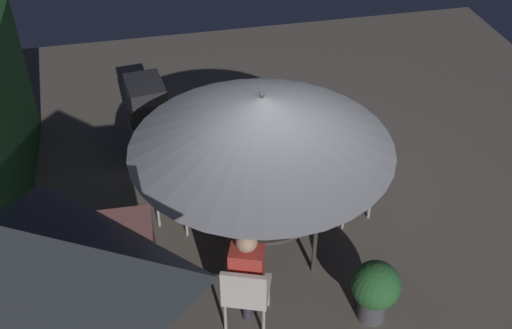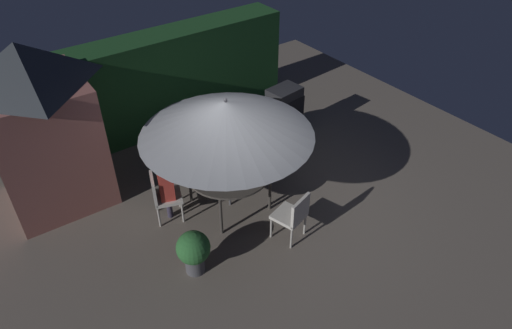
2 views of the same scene
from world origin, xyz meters
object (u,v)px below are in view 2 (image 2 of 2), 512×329
object	(u,v)px
chair_far_side	(293,214)
person_in_red	(165,182)
patio_table	(229,173)
bbq_grill	(284,104)
potted_plant_by_shed	(194,250)
garden_shed	(40,125)
chair_toward_hedge	(232,143)
patio_umbrella	(226,118)
chair_near_shed	(162,194)

from	to	relation	value
chair_far_side	person_in_red	size ratio (longest dim) A/B	0.71
patio_table	person_in_red	world-z (taller)	person_in_red
bbq_grill	potted_plant_by_shed	world-z (taller)	bbq_grill
garden_shed	chair_toward_hedge	distance (m)	3.41
garden_shed	patio_umbrella	world-z (taller)	garden_shed
patio_table	chair_toward_hedge	distance (m)	1.21
person_in_red	patio_umbrella	bearing A→B (deg)	-20.12
chair_far_side	chair_toward_hedge	distance (m)	2.27
potted_plant_by_shed	person_in_red	bearing A→B (deg)	78.83
chair_near_shed	person_in_red	xyz separation A→B (m)	(0.08, -0.03, 0.26)
chair_toward_hedge	person_in_red	bearing A→B (deg)	-161.22
potted_plant_by_shed	garden_shed	bearing A→B (deg)	109.59
patio_table	bbq_grill	distance (m)	2.42
patio_table	person_in_red	size ratio (longest dim) A/B	1.15
patio_table	garden_shed	bearing A→B (deg)	138.32
patio_umbrella	bbq_grill	size ratio (longest dim) A/B	2.37
bbq_grill	potted_plant_by_shed	distance (m)	4.00
patio_umbrella	bbq_grill	xyz separation A→B (m)	(2.14, 1.12, -0.97)
bbq_grill	person_in_red	distance (m)	3.24
bbq_grill	garden_shed	bearing A→B (deg)	167.87
chair_near_shed	chair_far_side	size ratio (longest dim) A/B	1.00
chair_near_shed	chair_toward_hedge	xyz separation A→B (m)	(1.81, 0.56, 0.00)
patio_table	chair_near_shed	distance (m)	1.18
patio_table	chair_near_shed	bearing A→B (deg)	159.88
chair_near_shed	patio_umbrella	bearing A→B (deg)	-20.12
chair_far_side	chair_toward_hedge	xyz separation A→B (m)	(0.34, 2.25, 0.00)
patio_table	potted_plant_by_shed	xyz separation A→B (m)	(-1.27, -0.93, -0.29)
chair_near_shed	chair_far_side	bearing A→B (deg)	-49.08
chair_near_shed	potted_plant_by_shed	bearing A→B (deg)	-97.57
chair_near_shed	patio_table	bearing A→B (deg)	-20.12
potted_plant_by_shed	person_in_red	xyz separation A→B (m)	(0.26, 1.30, 0.34)
bbq_grill	person_in_red	size ratio (longest dim) A/B	0.95
bbq_grill	chair_far_side	size ratio (longest dim) A/B	1.33
bbq_grill	chair_toward_hedge	xyz separation A→B (m)	(-1.43, -0.17, -0.33)
patio_umbrella	chair_far_side	distance (m)	1.87
patio_table	chair_near_shed	size ratio (longest dim) A/B	1.61
chair_toward_hedge	chair_far_side	bearing A→B (deg)	-98.63
garden_shed	patio_umbrella	size ratio (longest dim) A/B	1.04
bbq_grill	chair_near_shed	bearing A→B (deg)	-167.37
chair_near_shed	person_in_red	world-z (taller)	person_in_red
patio_table	patio_umbrella	distance (m)	1.09
chair_toward_hedge	potted_plant_by_shed	distance (m)	2.74
patio_table	chair_far_side	xyz separation A→B (m)	(0.37, -1.29, -0.21)
chair_far_side	potted_plant_by_shed	bearing A→B (deg)	167.78
chair_far_side	potted_plant_by_shed	distance (m)	1.68
patio_table	chair_far_side	bearing A→B (deg)	-73.91
garden_shed	chair_near_shed	bearing A→B (deg)	-53.41
patio_umbrella	chair_toward_hedge	bearing A→B (deg)	53.32
patio_table	chair_near_shed	world-z (taller)	chair_near_shed
chair_near_shed	chair_toward_hedge	distance (m)	1.89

